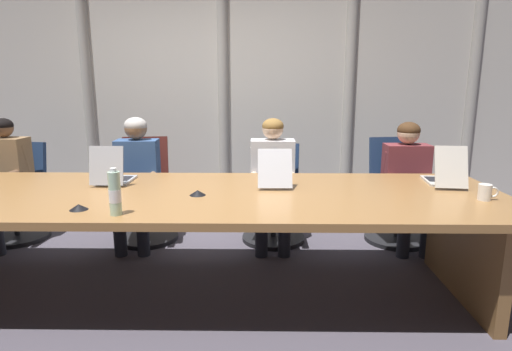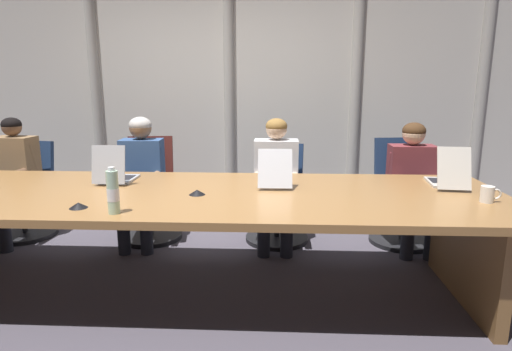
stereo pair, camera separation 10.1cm
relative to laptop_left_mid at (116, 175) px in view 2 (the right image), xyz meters
The scene contains 18 objects.
ground_plane 1.04m from the laptop_left_mid, 25.08° to the right, with size 14.32×14.32×0.00m, color #47424C.
conference_table 0.68m from the laptop_left_mid, 25.08° to the right, with size 4.40×1.31×0.75m.
curtain_backdrop 1.97m from the laptop_left_mid, 71.65° to the left, with size 7.16×0.17×2.69m.
laptop_left_mid is the anchor object (origin of this frame).
laptop_center 1.21m from the laptop_left_mid, ahead, with size 0.25×0.44×0.28m.
laptop_right_mid 2.47m from the laptop_left_mid, ahead, with size 0.27×0.45×0.31m.
office_chair_left_end 1.59m from the laptop_left_mid, 145.97° to the left, with size 0.60×0.61×0.92m.
office_chair_left_mid 0.97m from the laptop_left_mid, 90.37° to the left, with size 0.60×0.61×0.98m.
office_chair_center 1.58m from the laptop_left_mid, 34.45° to the left, with size 0.60×0.61×0.92m.
office_chair_right_mid 2.60m from the laptop_left_mid, 19.54° to the left, with size 0.60×0.61×0.98m.
person_left_end 1.46m from the laptop_left_mid, 151.38° to the left, with size 0.43×0.57×1.17m.
person_left_mid 0.71m from the laptop_left_mid, 92.84° to the left, with size 0.41×0.56×1.18m.
person_center 1.41m from the laptop_left_mid, 29.84° to the left, with size 0.41×0.55×1.18m.
person_right_mid 2.56m from the laptop_left_mid, 15.86° to the left, with size 0.41×0.55×1.14m.
water_bottle_primary 0.84m from the laptop_left_mid, 70.17° to the right, with size 0.07×0.07×0.28m.
coffee_mug_near 2.60m from the laptop_left_mid, ahead, with size 0.13×0.08×0.10m.
conference_mic_left_side 0.77m from the laptop_left_mid, 26.58° to the right, with size 0.11×0.11×0.04m, color black.
conference_mic_middle 0.69m from the laptop_left_mid, 87.87° to the right, with size 0.11×0.11×0.04m, color black.
Camera 2 is at (0.63, -2.87, 1.51)m, focal length 30.21 mm.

